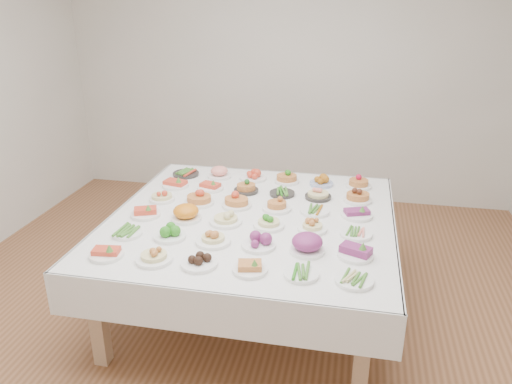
% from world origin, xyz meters
% --- Properties ---
extents(room_envelope, '(5.02, 5.02, 2.81)m').
position_xyz_m(room_envelope, '(0.00, 0.00, 1.83)').
color(room_envelope, '#915E3C').
rests_on(room_envelope, ground).
extents(display_table, '(2.01, 2.01, 0.75)m').
position_xyz_m(display_table, '(0.09, 0.17, 0.68)').
color(display_table, white).
rests_on(display_table, ground).
extents(dish_0, '(0.21, 0.21, 0.10)m').
position_xyz_m(dish_0, '(-0.65, -0.58, 0.79)').
color(dish_0, white).
rests_on(dish_0, display_table).
extents(dish_1, '(0.22, 0.22, 0.12)m').
position_xyz_m(dish_1, '(-0.34, -0.57, 0.80)').
color(dish_1, white).
rests_on(dish_1, display_table).
extents(dish_2, '(0.22, 0.22, 0.09)m').
position_xyz_m(dish_2, '(-0.06, -0.56, 0.79)').
color(dish_2, white).
rests_on(dish_2, display_table).
extents(dish_3, '(0.20, 0.20, 0.08)m').
position_xyz_m(dish_3, '(0.24, -0.57, 0.78)').
color(dish_3, white).
rests_on(dish_3, display_table).
extents(dish_4, '(0.20, 0.20, 0.05)m').
position_xyz_m(dish_4, '(0.54, -0.56, 0.77)').
color(dish_4, white).
rests_on(dish_4, display_table).
extents(dish_5, '(0.21, 0.21, 0.05)m').
position_xyz_m(dish_5, '(0.83, -0.57, 0.77)').
color(dish_5, white).
rests_on(dish_5, display_table).
extents(dish_6, '(0.19, 0.19, 0.05)m').
position_xyz_m(dish_6, '(-0.65, -0.28, 0.77)').
color(dish_6, white).
rests_on(dish_6, display_table).
extents(dish_7, '(0.21, 0.21, 0.10)m').
position_xyz_m(dish_7, '(-0.36, -0.26, 0.80)').
color(dish_7, white).
rests_on(dish_7, display_table).
extents(dish_8, '(0.22, 0.22, 0.13)m').
position_xyz_m(dish_8, '(-0.06, -0.27, 0.81)').
color(dish_8, white).
rests_on(dish_8, display_table).
extents(dish_9, '(0.21, 0.21, 0.10)m').
position_xyz_m(dish_9, '(0.23, -0.27, 0.80)').
color(dish_9, white).
rests_on(dish_9, display_table).
extents(dish_10, '(0.24, 0.24, 0.14)m').
position_xyz_m(dish_10, '(0.54, -0.27, 0.82)').
color(dish_10, white).
rests_on(dish_10, display_table).
extents(dish_11, '(0.22, 0.22, 0.11)m').
position_xyz_m(dish_11, '(0.83, -0.27, 0.80)').
color(dish_11, white).
rests_on(dish_11, display_table).
extents(dish_12, '(0.21, 0.21, 0.09)m').
position_xyz_m(dish_12, '(-0.65, 0.03, 0.79)').
color(dish_12, white).
rests_on(dish_12, display_table).
extents(dish_13, '(0.21, 0.21, 0.13)m').
position_xyz_m(dish_13, '(-0.35, 0.03, 0.81)').
color(dish_13, white).
rests_on(dish_13, display_table).
extents(dish_14, '(0.24, 0.24, 0.13)m').
position_xyz_m(dish_14, '(-0.06, 0.03, 0.81)').
color(dish_14, white).
rests_on(dish_14, display_table).
extents(dish_15, '(0.21, 0.21, 0.11)m').
position_xyz_m(dish_15, '(0.24, 0.03, 0.80)').
color(dish_15, white).
rests_on(dish_15, display_table).
extents(dish_16, '(0.19, 0.19, 0.10)m').
position_xyz_m(dish_16, '(0.54, 0.03, 0.80)').
color(dish_16, white).
rests_on(dish_16, display_table).
extents(dish_17, '(0.21, 0.21, 0.05)m').
position_xyz_m(dish_17, '(0.83, 0.01, 0.77)').
color(dish_17, white).
rests_on(dish_17, display_table).
extents(dish_18, '(0.19, 0.19, 0.11)m').
position_xyz_m(dish_18, '(-0.64, 0.32, 0.80)').
color(dish_18, white).
rests_on(dish_18, display_table).
extents(dish_19, '(0.22, 0.22, 0.14)m').
position_xyz_m(dish_19, '(-0.34, 0.31, 0.82)').
color(dish_19, white).
rests_on(dish_19, display_table).
extents(dish_20, '(0.22, 0.22, 0.13)m').
position_xyz_m(dish_20, '(-0.06, 0.32, 0.81)').
color(dish_20, white).
rests_on(dish_20, display_table).
extents(dish_21, '(0.21, 0.21, 0.11)m').
position_xyz_m(dish_21, '(0.25, 0.32, 0.80)').
color(dish_21, white).
rests_on(dish_21, display_table).
extents(dish_22, '(0.21, 0.21, 0.05)m').
position_xyz_m(dish_22, '(0.53, 0.32, 0.77)').
color(dish_22, white).
rests_on(dish_22, display_table).
extents(dish_23, '(0.22, 0.22, 0.10)m').
position_xyz_m(dish_23, '(0.83, 0.32, 0.79)').
color(dish_23, white).
rests_on(dish_23, display_table).
extents(dish_24, '(0.21, 0.21, 0.10)m').
position_xyz_m(dish_24, '(-0.65, 0.62, 0.80)').
color(dish_24, white).
rests_on(dish_24, display_table).
extents(dish_25, '(0.21, 0.21, 0.09)m').
position_xyz_m(dish_25, '(-0.35, 0.62, 0.78)').
color(dish_25, white).
rests_on(dish_25, display_table).
extents(dish_26, '(0.19, 0.19, 0.11)m').
position_xyz_m(dish_26, '(-0.05, 0.62, 0.80)').
color(dish_26, '#2B2926').
rests_on(dish_26, display_table).
extents(dish_27, '(0.20, 0.20, 0.05)m').
position_xyz_m(dish_27, '(0.24, 0.62, 0.77)').
color(dish_27, '#2B2926').
rests_on(dish_27, display_table).
extents(dish_28, '(0.21, 0.21, 0.11)m').
position_xyz_m(dish_28, '(0.53, 0.61, 0.80)').
color(dish_28, '#2B2926').
rests_on(dish_28, display_table).
extents(dish_29, '(0.21, 0.21, 0.13)m').
position_xyz_m(dish_29, '(0.83, 0.61, 0.81)').
color(dish_29, white).
rests_on(dish_29, display_table).
extents(dish_30, '(0.26, 0.24, 0.06)m').
position_xyz_m(dish_30, '(-0.65, 0.90, 0.78)').
color(dish_30, '#2B2926').
rests_on(dish_30, display_table).
extents(dish_31, '(0.20, 0.20, 0.12)m').
position_xyz_m(dish_31, '(-0.35, 0.91, 0.81)').
color(dish_31, white).
rests_on(dish_31, display_table).
extents(dish_32, '(0.22, 0.22, 0.10)m').
position_xyz_m(dish_32, '(-0.06, 0.92, 0.79)').
color(dish_32, white).
rests_on(dish_32, display_table).
extents(dish_33, '(0.20, 0.20, 0.12)m').
position_xyz_m(dish_33, '(0.24, 0.90, 0.80)').
color(dish_33, white).
rests_on(dish_33, display_table).
extents(dish_34, '(0.19, 0.19, 0.09)m').
position_xyz_m(dish_34, '(0.53, 0.90, 0.79)').
color(dish_34, '#4C66B2').
rests_on(dish_34, display_table).
extents(dish_35, '(0.21, 0.21, 0.11)m').
position_xyz_m(dish_35, '(0.83, 0.91, 0.80)').
color(dish_35, white).
rests_on(dish_35, display_table).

